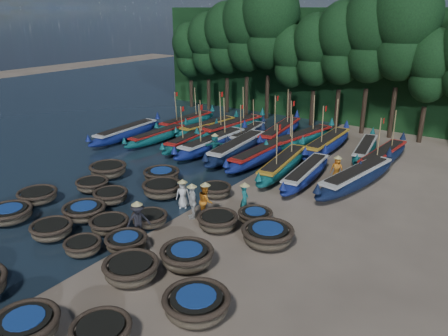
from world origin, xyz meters
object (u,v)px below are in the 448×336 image
Objects in this scene: coracle_9 at (196,304)px; coracle_21 at (162,175)px; long_boat_11 at (232,127)px; coracle_6 at (52,230)px; long_boat_12 at (247,134)px; fisherman_2 at (206,200)px; long_boat_0 at (127,132)px; coracle_17 at (150,219)px; long_boat_17 at (383,156)px; coracle_13 at (126,242)px; long_boat_8 at (356,177)px; fisherman_1 at (244,198)px; coracle_12 at (109,225)px; coracle_3 at (26,326)px; coracle_22 at (162,189)px; fisherman_3 at (138,220)px; coracle_24 at (255,216)px; long_boat_4 at (237,148)px; long_boat_13 at (280,132)px; fisherman_6 at (337,168)px; fisherman_4 at (192,201)px; coracle_4 at (101,332)px; long_boat_3 at (213,143)px; coracle_10 at (37,196)px; long_boat_6 at (283,164)px; coracle_15 at (92,185)px; long_boat_5 at (260,155)px; fisherman_0 at (183,193)px; long_boat_9 at (187,122)px; coracle_18 at (218,221)px; long_boat_7 at (306,173)px; coracle_14 at (187,256)px; long_boat_15 at (327,143)px; long_boat_16 at (365,149)px; long_boat_2 at (192,139)px; fisherman_5 at (215,146)px; coracle_5 at (9,214)px; coracle_19 at (268,235)px; coracle_11 at (84,211)px; coracle_16 at (111,196)px; coracle_23 at (216,190)px; long_boat_1 at (158,136)px; coracle_8 at (131,269)px.

coracle_21 is at bearing 137.98° from coracle_9.
coracle_6 is at bearing -75.40° from long_boat_11.
long_boat_12 reaches higher than fisherman_2.
long_boat_0 reaches higher than coracle_9.
long_boat_17 is (6.65, 15.44, 0.20)m from coracle_17.
coracle_13 is 14.02m from long_boat_8.
coracle_12 is at bearing 122.70° from fisherman_1.
coracle_3 is 13.70m from coracle_21.
fisherman_3 reaches higher than coracle_22.
long_boat_4 is (-6.41, 8.16, 0.24)m from coracle_24.
long_boat_13 is 9.36m from fisherman_6.
long_boat_17 is 14.67m from fisherman_4.
long_boat_3 is at bearing 116.24° from coracle_4.
coracle_10 is 0.28× the size of long_boat_13.
long_boat_6 reaches higher than long_boat_0.
fisherman_4 is at bearing -35.39° from long_boat_0.
coracle_22 reaches higher than coracle_15.
long_boat_3 reaches higher than coracle_15.
long_boat_13 is 4.58× the size of fisherman_4.
coracle_6 is at bearing 177.07° from coracle_9.
coracle_22 is at bearing 38.70° from fisherman_2.
long_boat_5 is 7.33m from long_boat_11.
coracle_12 is 1.16× the size of fisherman_0.
coracle_9 is at bearing -49.36° from long_boat_9.
coracle_18 is (4.00, 3.13, 0.04)m from coracle_12.
long_boat_4 is 6.31m from long_boat_7.
coracle_4 is 0.22× the size of long_boat_4.
fisherman_6 reaches higher than coracle_14.
fisherman_0 reaches higher than long_boat_7.
fisherman_0 is (-2.43, -13.56, 0.24)m from long_boat_15.
long_boat_11 is (-4.78, 17.43, 0.21)m from coracle_12.
coracle_4 is 23.13m from long_boat_16.
long_boat_2 is 14.24m from fisherman_3.
long_boat_17 is 4.89× the size of fisherman_0.
long_boat_4 reaches higher than coracle_21.
fisherman_3 is at bearing 66.69° from fisherman_5.
long_boat_11 reaches higher than coracle_22.
coracle_21 is (2.52, 8.25, 0.01)m from coracle_5.
long_boat_3 is (-1.03, 6.68, 0.17)m from coracle_21.
long_boat_9 is at bearing 118.47° from coracle_3.
long_boat_13 is (-4.12, 24.69, 0.14)m from coracle_3.
coracle_19 reaches higher than coracle_18.
fisherman_0 is (-3.71, -7.16, 0.30)m from long_boat_7.
coracle_11 is 2.11m from coracle_16.
coracle_6 is 16.10m from long_boat_0.
coracle_4 is 0.92× the size of coracle_15.
long_boat_6 reaches higher than fisherman_1.
coracle_23 reaches higher than coracle_17.
long_boat_1 is (-11.66, 18.51, 0.02)m from coracle_3.
coracle_6 is 0.96× the size of coracle_8.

